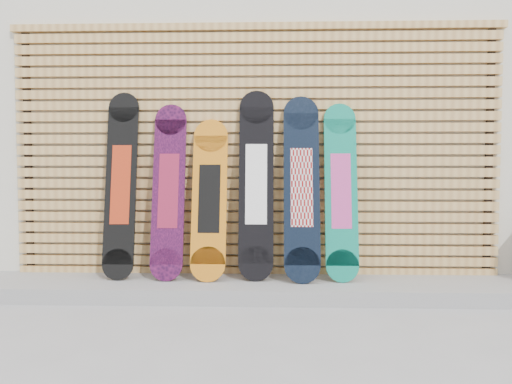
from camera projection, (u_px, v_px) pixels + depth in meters
ground at (272, 321)px, 3.43m from camera, size 80.00×80.00×0.00m
building at (309, 112)px, 6.82m from camera, size 12.00×5.00×3.60m
concrete_step at (254, 288)px, 4.11m from camera, size 4.60×0.70×0.12m
slat_wall at (255, 150)px, 4.34m from camera, size 4.26×0.08×2.29m
snowboard_0 at (121, 185)px, 4.22m from camera, size 0.26×0.30×1.58m
snowboard_1 at (169, 191)px, 4.20m from camera, size 0.27×0.33×1.48m
snowboard_2 at (209, 199)px, 4.18m from camera, size 0.29×0.34×1.35m
snowboard_3 at (256, 184)px, 4.18m from camera, size 0.29×0.30×1.59m
snowboard_4 at (302, 187)px, 4.13m from camera, size 0.30×0.38×1.54m
snowboard_5 at (341, 191)px, 4.15m from camera, size 0.27×0.32×1.48m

